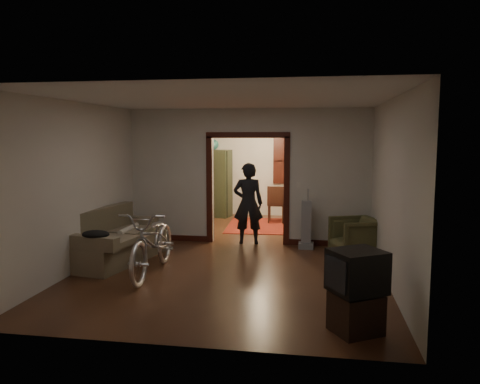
% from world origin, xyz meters
% --- Properties ---
extents(floor, '(5.00, 8.50, 0.01)m').
position_xyz_m(floor, '(0.00, 0.00, 0.00)').
color(floor, '#321A10').
rests_on(floor, ground).
extents(ceiling, '(5.00, 8.50, 0.01)m').
position_xyz_m(ceiling, '(0.00, 0.00, 2.80)').
color(ceiling, white).
rests_on(ceiling, floor).
extents(wall_back, '(5.00, 0.02, 2.80)m').
position_xyz_m(wall_back, '(0.00, 4.25, 1.40)').
color(wall_back, beige).
rests_on(wall_back, floor).
extents(wall_left, '(0.02, 8.50, 2.80)m').
position_xyz_m(wall_left, '(-2.50, 0.00, 1.40)').
color(wall_left, beige).
rests_on(wall_left, floor).
extents(wall_right, '(0.02, 8.50, 2.80)m').
position_xyz_m(wall_right, '(2.50, 0.00, 1.40)').
color(wall_right, beige).
rests_on(wall_right, floor).
extents(partition_wall, '(5.00, 0.14, 2.80)m').
position_xyz_m(partition_wall, '(0.00, 0.75, 1.40)').
color(partition_wall, beige).
rests_on(partition_wall, floor).
extents(door_casing, '(1.74, 0.20, 2.32)m').
position_xyz_m(door_casing, '(0.00, 0.75, 1.10)').
color(door_casing, black).
rests_on(door_casing, floor).
extents(far_window, '(0.98, 0.06, 1.28)m').
position_xyz_m(far_window, '(0.70, 4.21, 1.55)').
color(far_window, black).
rests_on(far_window, wall_back).
extents(chandelier, '(0.24, 0.24, 0.24)m').
position_xyz_m(chandelier, '(0.00, 2.50, 2.35)').
color(chandelier, '#FFE0A5').
rests_on(chandelier, ceiling).
extents(light_switch, '(0.08, 0.01, 0.12)m').
position_xyz_m(light_switch, '(1.05, 0.68, 1.25)').
color(light_switch, silver).
rests_on(light_switch, partition_wall).
extents(sofa, '(1.29, 2.18, 0.94)m').
position_xyz_m(sofa, '(-2.12, -1.08, 0.47)').
color(sofa, brown).
rests_on(sofa, floor).
extents(rolled_paper, '(0.10, 0.78, 0.10)m').
position_xyz_m(rolled_paper, '(-2.02, -0.78, 0.53)').
color(rolled_paper, beige).
rests_on(rolled_paper, sofa).
extents(jacket, '(0.45, 0.34, 0.13)m').
position_xyz_m(jacket, '(-2.07, -1.99, 0.68)').
color(jacket, black).
rests_on(jacket, sofa).
extents(bicycle, '(0.80, 2.08, 1.08)m').
position_xyz_m(bicycle, '(-1.19, -1.75, 0.54)').
color(bicycle, silver).
rests_on(bicycle, floor).
extents(armchair, '(1.03, 1.01, 0.73)m').
position_xyz_m(armchair, '(2.14, -0.06, 0.37)').
color(armchair, '#4C4C2B').
rests_on(armchair, floor).
extents(tv_stand, '(0.67, 0.65, 0.46)m').
position_xyz_m(tv_stand, '(1.87, -3.58, 0.23)').
color(tv_stand, black).
rests_on(tv_stand, floor).
extents(crt_tv, '(0.73, 0.71, 0.48)m').
position_xyz_m(crt_tv, '(1.87, -3.58, 0.72)').
color(crt_tv, black).
rests_on(crt_tv, tv_stand).
extents(vacuum, '(0.35, 0.31, 0.97)m').
position_xyz_m(vacuum, '(1.22, 0.40, 0.48)').
color(vacuum, gray).
rests_on(vacuum, floor).
extents(person, '(0.67, 0.49, 1.69)m').
position_xyz_m(person, '(0.01, 0.67, 0.85)').
color(person, black).
rests_on(person, floor).
extents(oriental_rug, '(1.74, 2.22, 0.02)m').
position_xyz_m(oriental_rug, '(0.05, 2.62, 0.01)').
color(oriental_rug, maroon).
rests_on(oriental_rug, floor).
extents(locker, '(1.02, 0.70, 1.86)m').
position_xyz_m(locker, '(-1.42, 3.83, 0.93)').
color(locker, '#262D1B').
rests_on(locker, floor).
extents(globe, '(0.29, 0.29, 0.29)m').
position_xyz_m(globe, '(-1.42, 3.83, 1.94)').
color(globe, '#1E5972').
rests_on(globe, locker).
extents(desk, '(1.04, 0.60, 0.76)m').
position_xyz_m(desk, '(1.23, 3.75, 0.38)').
color(desk, black).
rests_on(desk, floor).
extents(desk_chair, '(0.46, 0.46, 0.97)m').
position_xyz_m(desk_chair, '(0.40, 3.13, 0.48)').
color(desk_chair, black).
rests_on(desk_chair, floor).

